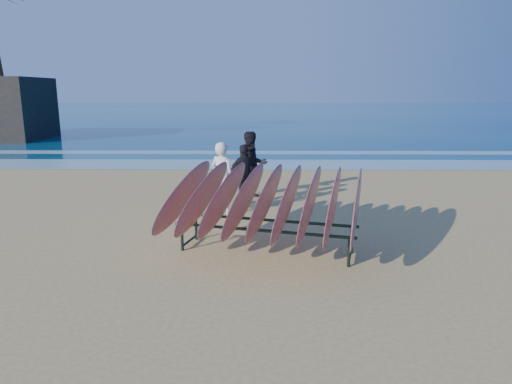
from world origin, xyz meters
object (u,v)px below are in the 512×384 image
person_dark_b (245,175)px  person_dark_a (252,165)px  person_white (222,178)px  surfboard_rack (266,200)px

person_dark_b → person_dark_a: bearing=-126.1°
person_white → person_dark_a: bearing=-82.3°
person_dark_a → person_dark_b: bearing=-121.8°
surfboard_rack → person_dark_b: surfboard_rack is taller
surfboard_rack → person_dark_a: bearing=109.3°
surfboard_rack → person_dark_b: size_ratio=2.47×
surfboard_rack → person_white: size_ratio=2.22×
surfboard_rack → person_dark_a: 4.26m
surfboard_rack → person_white: person_white is taller
surfboard_rack → person_dark_a: (-0.35, 4.25, -0.07)m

